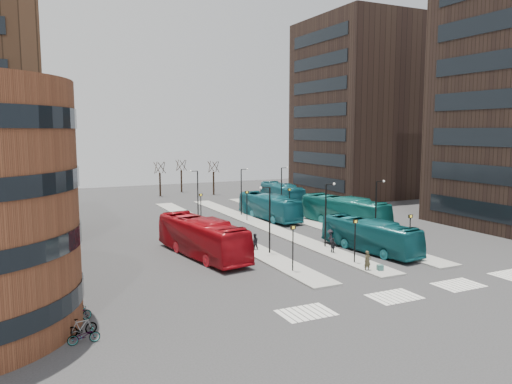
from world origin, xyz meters
name	(u,v)px	position (x,y,z in m)	size (l,w,h in m)	color
ground	(451,314)	(0.00, 0.00, 0.00)	(160.00, 160.00, 0.00)	#2B2B2E
island_left	(216,230)	(-4.00, 30.00, 0.07)	(2.50, 45.00, 0.15)	gray
island_mid	(264,226)	(2.00, 30.00, 0.07)	(2.50, 45.00, 0.15)	gray
island_right	(308,222)	(8.00, 30.00, 0.07)	(2.50, 45.00, 0.15)	gray
suitcase	(380,268)	(1.99, 9.14, 0.29)	(0.46, 0.37, 0.58)	navy
red_bus	(202,237)	(-9.19, 19.96, 1.75)	(2.93, 12.54, 3.49)	#AA0D16
teal_bus_a	(370,236)	(5.54, 14.97, 1.51)	(2.54, 10.84, 3.02)	#12565D
teal_bus_b	(269,207)	(4.77, 34.14, 1.60)	(2.69, 11.48, 3.20)	#155F6D
teal_bus_c	(344,211)	(10.78, 26.39, 1.75)	(2.93, 12.53, 3.49)	#146461
teal_bus_d	(282,194)	(11.99, 44.12, 1.64)	(2.75, 11.76, 3.28)	#145867
traveller	(368,261)	(1.11, 9.63, 0.85)	(0.62, 0.41, 1.71)	#433D28
commuter_a	(255,242)	(-4.08, 19.77, 0.83)	(0.81, 0.63, 1.66)	black
commuter_b	(333,246)	(1.88, 15.62, 0.76)	(0.89, 0.37, 1.52)	black
commuter_c	(330,238)	(3.45, 18.43, 0.82)	(1.05, 0.61, 1.63)	black
bicycle_near	(84,336)	(-21.00, 5.18, 0.44)	(0.59, 1.68, 0.88)	gray
bicycle_mid	(81,327)	(-21.00, 6.26, 0.52)	(0.49, 1.74, 1.04)	gray
bicycle_far	(77,315)	(-21.00, 8.39, 0.48)	(0.64, 1.83, 0.96)	gray
crosswalk_stripes	(425,291)	(1.75, 4.00, 0.01)	(22.35, 2.40, 0.01)	silver
tower_far	(367,109)	(31.98, 50.00, 15.00)	(20.12, 20.00, 30.00)	#2F211A
sign_poles	(291,216)	(1.60, 23.00, 2.41)	(12.45, 22.12, 3.65)	black
lamp_posts	(277,198)	(2.64, 28.00, 3.58)	(14.04, 20.24, 6.12)	black
bare_trees	(185,179)	(2.67, 62.67, 2.72)	(10.97, 8.14, 5.90)	black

